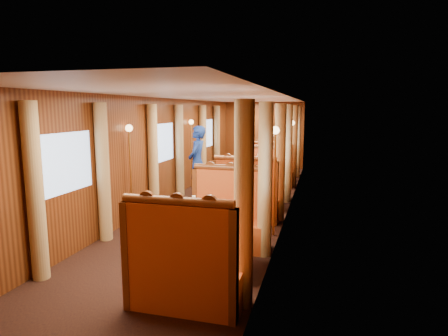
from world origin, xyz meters
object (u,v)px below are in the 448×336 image
(rose_vase_far, at_px, (275,151))
(table_near, at_px, (210,246))
(banquette_near_fwd, at_px, (184,273))
(banquette_near_aft, at_px, (228,221))
(rose_vase_mid, at_px, (255,168))
(teapot_left, at_px, (195,216))
(banquette_mid_aft, at_px, (262,182))
(teapot_right, at_px, (209,217))
(tea_tray, at_px, (204,220))
(banquette_far_fwd, at_px, (270,172))
(banquette_far_aft, at_px, (278,163))
(steward, at_px, (197,162))
(table_mid, at_px, (255,192))
(fruit_plate, at_px, (232,222))
(table_far, at_px, (275,168))
(banquette_mid_fwd, at_px, (246,200))
(teapot_back, at_px, (202,213))
(passenger, at_px, (261,171))

(rose_vase_far, bearing_deg, table_near, -89.95)
(banquette_near_fwd, distance_m, banquette_near_aft, 2.03)
(rose_vase_mid, bearing_deg, banquette_near_aft, -89.75)
(banquette_near_fwd, relative_size, teapot_left, 7.88)
(banquette_mid_aft, height_order, teapot_right, banquette_mid_aft)
(tea_tray, bearing_deg, banquette_far_fwd, 89.33)
(banquette_far_aft, relative_size, steward, 0.73)
(table_mid, bearing_deg, steward, 159.79)
(banquette_near_fwd, bearing_deg, rose_vase_mid, 90.14)
(banquette_far_fwd, bearing_deg, fruit_plate, -86.81)
(banquette_far_aft, relative_size, rose_vase_far, 3.72)
(table_far, xyz_separation_m, fruit_plate, (0.34, -7.11, 0.39))
(banquette_mid_fwd, relative_size, fruit_plate, 6.50)
(tea_tray, relative_size, teapot_back, 1.94)
(banquette_far_aft, height_order, passenger, banquette_far_aft)
(teapot_back, bearing_deg, banquette_mid_aft, 109.80)
(rose_vase_mid, distance_m, rose_vase_far, 3.44)
(banquette_far_fwd, relative_size, banquette_far_aft, 1.00)
(tea_tray, height_order, passenger, passenger)
(teapot_back, bearing_deg, teapot_right, -27.21)
(teapot_back, bearing_deg, banquette_near_fwd, -61.59)
(banquette_mid_fwd, bearing_deg, banquette_far_fwd, 90.00)
(banquette_near_fwd, xyz_separation_m, passenger, (-0.00, 5.25, 0.32))
(banquette_near_fwd, xyz_separation_m, banquette_near_aft, (0.00, 2.03, 0.00))
(banquette_far_fwd, distance_m, rose_vase_mid, 2.50)
(table_near, xyz_separation_m, banquette_near_aft, (0.00, 1.01, 0.05))
(banquette_mid_fwd, height_order, teapot_right, banquette_mid_fwd)
(banquette_near_aft, relative_size, rose_vase_far, 3.72)
(table_far, relative_size, banquette_far_aft, 0.78)
(banquette_near_aft, bearing_deg, passenger, 90.00)
(table_near, distance_m, rose_vase_far, 6.99)
(banquette_near_aft, height_order, teapot_right, banquette_near_aft)
(table_far, xyz_separation_m, banquette_far_fwd, (0.00, -1.01, 0.05))
(banquette_near_aft, xyz_separation_m, banquette_far_fwd, (0.00, 4.97, 0.00))
(table_mid, distance_m, fruit_plate, 3.64)
(rose_vase_mid, bearing_deg, teapot_right, -89.55)
(table_far, bearing_deg, banquette_near_aft, -90.00)
(banquette_mid_aft, bearing_deg, teapot_left, -92.10)
(passenger, bearing_deg, steward, -174.44)
(banquette_mid_aft, bearing_deg, table_far, 90.00)
(banquette_mid_fwd, height_order, banquette_far_fwd, same)
(teapot_right, relative_size, fruit_plate, 0.78)
(table_near, xyz_separation_m, tea_tray, (-0.07, -0.07, 0.38))
(steward, relative_size, passenger, 2.41)
(table_near, xyz_separation_m, table_mid, (0.00, 3.50, 0.00))
(teapot_right, bearing_deg, steward, 125.40)
(banquette_near_fwd, distance_m, banquette_mid_aft, 5.53)
(banquette_near_aft, distance_m, table_mid, 2.49)
(banquette_far_fwd, bearing_deg, banquette_near_fwd, -90.00)
(banquette_mid_aft, relative_size, rose_vase_mid, 3.72)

